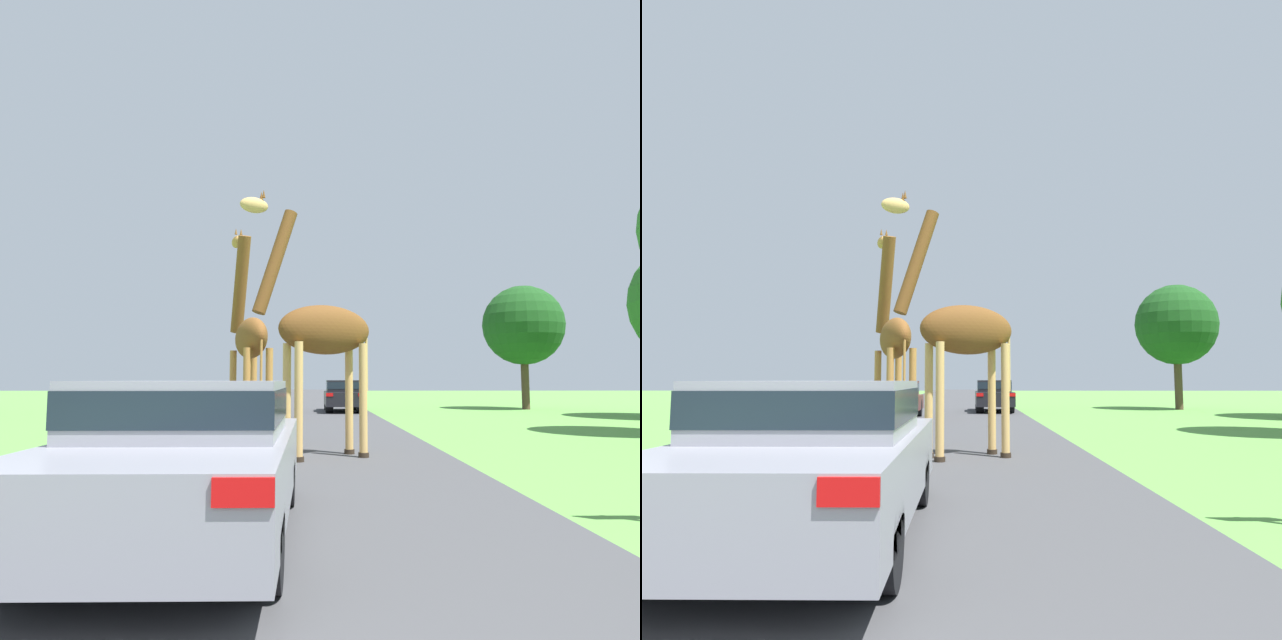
% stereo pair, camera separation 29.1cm
% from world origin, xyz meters
% --- Properties ---
extents(road, '(7.48, 120.00, 0.00)m').
position_xyz_m(road, '(0.00, 30.00, 0.00)').
color(road, '#424244').
rests_on(road, ground).
extents(giraffe_near_road, '(2.71, 1.58, 5.12)m').
position_xyz_m(giraffe_near_road, '(1.12, 11.07, 2.43)').
color(giraffe_near_road, tan).
rests_on(giraffe_near_road, ground).
extents(giraffe_companion, '(1.36, 2.76, 5.33)m').
position_xyz_m(giraffe_companion, '(-0.48, 12.98, 2.50)').
color(giraffe_companion, '#B77F3D').
rests_on(giraffe_companion, ground).
extents(car_lead_maroon, '(1.96, 4.69, 1.49)m').
position_xyz_m(car_lead_maroon, '(-0.22, 5.51, 0.80)').
color(car_lead_maroon, gray).
rests_on(car_lead_maroon, ground).
extents(car_queue_right, '(1.86, 4.36, 1.28)m').
position_xyz_m(car_queue_right, '(-2.02, 16.49, 0.70)').
color(car_queue_right, navy).
rests_on(car_queue_right, ground).
extents(car_queue_left, '(1.73, 4.53, 1.48)m').
position_xyz_m(car_queue_left, '(2.47, 27.42, 0.80)').
color(car_queue_left, black).
rests_on(car_queue_left, ground).
extents(car_far_ahead, '(1.76, 4.69, 1.46)m').
position_xyz_m(car_far_ahead, '(-1.55, 22.29, 0.79)').
color(car_far_ahead, '#561914').
rests_on(car_far_ahead, ground).
extents(tree_mid_field, '(4.12, 4.12, 6.39)m').
position_xyz_m(tree_mid_field, '(11.96, 29.19, 4.31)').
color(tree_mid_field, '#4C3828').
rests_on(tree_mid_field, ground).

